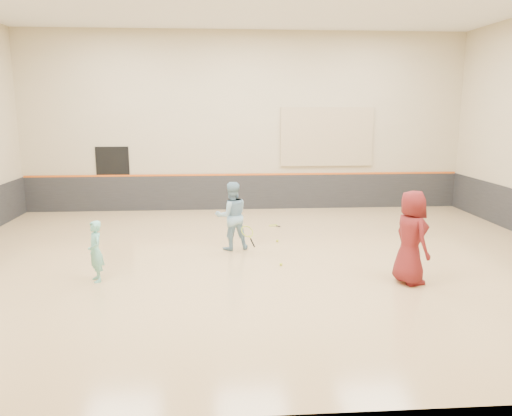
{
  "coord_description": "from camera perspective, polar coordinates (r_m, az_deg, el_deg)",
  "views": [
    {
      "loc": [
        -0.9,
        -11.11,
        3.46
      ],
      "look_at": [
        -0.05,
        0.4,
        1.15
      ],
      "focal_mm": 35.0,
      "sensor_mm": 36.0,
      "label": 1
    }
  ],
  "objects": [
    {
      "name": "acoustic_panel",
      "position": [
        17.48,
        8.1,
        8.06
      ],
      "size": [
        3.2,
        0.08,
        2.0
      ],
      "primitive_type": "cube",
      "color": "tan",
      "rests_on": "wall_back"
    },
    {
      "name": "girl",
      "position": [
        10.61,
        -17.86,
        -4.73
      ],
      "size": [
        0.47,
        0.54,
        1.25
      ],
      "primitive_type": "imported",
      "rotation": [
        0.0,
        0.0,
        -1.11
      ],
      "color": "#74C9BB",
      "rests_on": "floor"
    },
    {
      "name": "ball_under_racket",
      "position": [
        11.24,
        2.88,
        -6.45
      ],
      "size": [
        0.07,
        0.07,
        0.07
      ],
      "primitive_type": "sphere",
      "color": "#CEDF33",
      "rests_on": "floor"
    },
    {
      "name": "accent_stripe",
      "position": [
        17.24,
        -1.18,
        3.85
      ],
      "size": [
        14.9,
        0.03,
        0.06
      ],
      "primitive_type": "cube",
      "color": "#D85914",
      "rests_on": "wall_back"
    },
    {
      "name": "wainscot_back",
      "position": [
        17.34,
        -1.18,
        1.83
      ],
      "size": [
        14.9,
        0.04,
        1.2
      ],
      "primitive_type": "cube",
      "color": "#232326",
      "rests_on": "floor"
    },
    {
      "name": "room",
      "position": [
        11.46,
        0.4,
        -2.04
      ],
      "size": [
        15.04,
        12.04,
        6.22
      ],
      "color": "tan",
      "rests_on": "ground"
    },
    {
      "name": "spare_racket",
      "position": [
        14.96,
        1.99,
        -1.88
      ],
      "size": [
        0.59,
        0.59,
        0.09
      ],
      "primitive_type": null,
      "color": "#A1B828",
      "rests_on": "floor"
    },
    {
      "name": "held_racket",
      "position": [
        12.02,
        -1.02,
        -2.69
      ],
      "size": [
        0.52,
        0.52,
        0.56
      ],
      "primitive_type": null,
      "color": "#A2B928",
      "rests_on": "instructor"
    },
    {
      "name": "instructor",
      "position": [
        12.34,
        -2.79,
        -0.9
      ],
      "size": [
        0.95,
        0.81,
        1.7
      ],
      "primitive_type": "imported",
      "rotation": [
        0.0,
        0.0,
        3.36
      ],
      "color": "#81AEC8",
      "rests_on": "floor"
    },
    {
      "name": "young_man",
      "position": [
        10.39,
        17.31,
        -3.23
      ],
      "size": [
        0.79,
        1.03,
        1.89
      ],
      "primitive_type": "imported",
      "rotation": [
        0.0,
        0.0,
        1.79
      ],
      "color": "maroon",
      "rests_on": "floor"
    },
    {
      "name": "doorway",
      "position": [
        17.62,
        -15.98,
        3.19
      ],
      "size": [
        1.1,
        0.05,
        2.2
      ],
      "primitive_type": "cube",
      "color": "black",
      "rests_on": "floor"
    },
    {
      "name": "ball_beside_spare",
      "position": [
        13.17,
        2.44,
        -3.77
      ],
      "size": [
        0.07,
        0.07,
        0.07
      ],
      "primitive_type": "sphere",
      "color": "gold",
      "rests_on": "floor"
    },
    {
      "name": "ball_in_hand",
      "position": [
        10.26,
        18.0,
        -1.93
      ],
      "size": [
        0.07,
        0.07,
        0.07
      ],
      "primitive_type": "sphere",
      "color": "#BDDA32",
      "rests_on": "young_man"
    }
  ]
}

